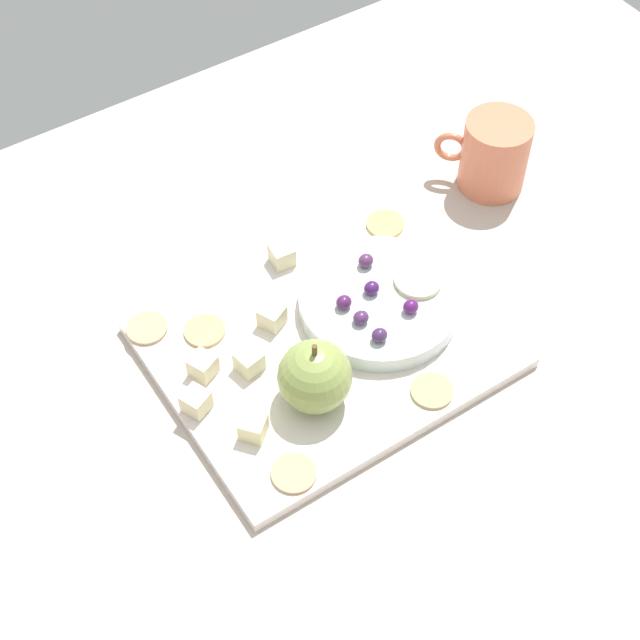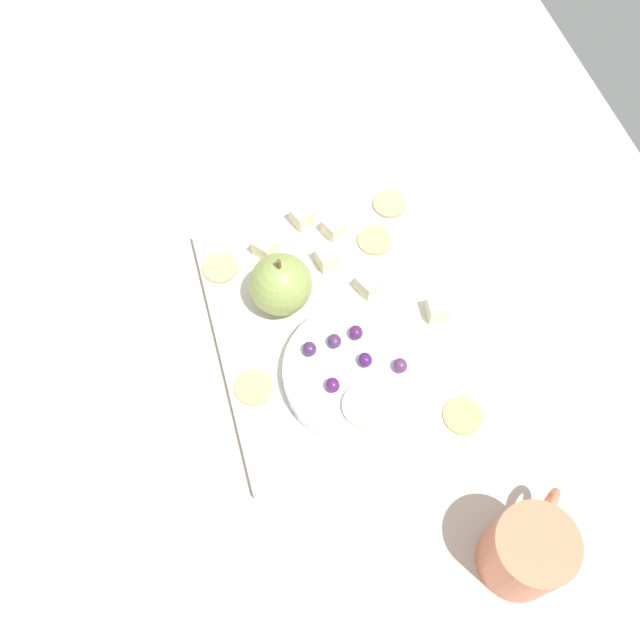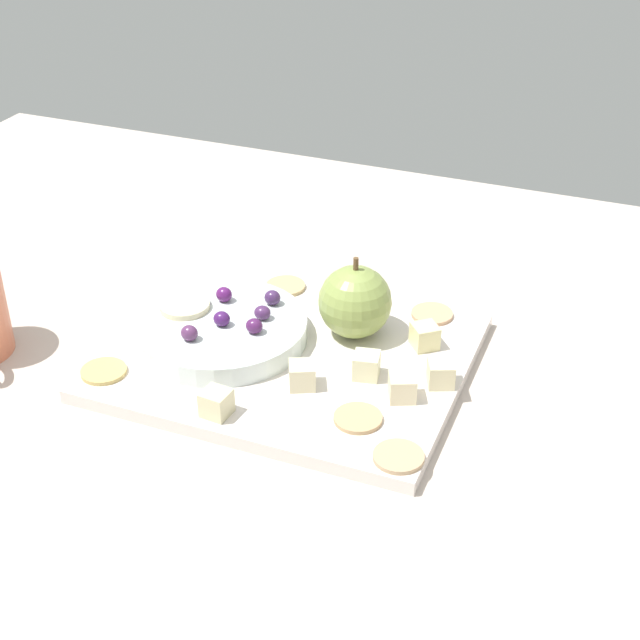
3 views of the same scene
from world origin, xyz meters
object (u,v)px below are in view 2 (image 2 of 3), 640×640
object	(u,v)px
cheese_cube_4	(265,247)
grape_0	(333,385)
cheese_cube_0	(327,258)
cracker_1	(254,387)
cheese_cube_2	(334,227)
apple_whole	(281,284)
apple_slice_0	(366,406)
serving_dish	(359,373)
cheese_cube_5	(369,284)
cracker_4	(390,204)
cracker_0	(375,240)
grape_4	(332,342)
platter	(337,327)
cup	(527,552)
cheese_cube_3	(302,217)
grape_3	(365,360)
cracker_3	(220,268)
cracker_2	(463,416)
grape_5	(356,332)
grape_2	(310,349)
grape_1	(400,365)
cheese_cube_1	(438,309)

from	to	relation	value
cheese_cube_4	grape_0	distance (cm)	20.23
cheese_cube_0	cracker_1	size ratio (longest dim) A/B	0.55
cheese_cube_2	apple_whole	bearing A→B (deg)	131.62
cheese_cube_4	apple_slice_0	size ratio (longest dim) A/B	0.47
serving_dish	apple_slice_0	distance (cm)	4.60
cheese_cube_5	cracker_4	world-z (taller)	cheese_cube_5
cheese_cube_0	cracker_0	bearing A→B (deg)	-76.80
apple_whole	grape_4	bearing A→B (deg)	-155.51
cheese_cube_4	apple_whole	bearing A→B (deg)	-178.00
platter	cheese_cube_5	distance (cm)	6.19
platter	cup	world-z (taller)	cup
cracker_0	apple_slice_0	world-z (taller)	apple_slice_0
cheese_cube_4	cheese_cube_3	bearing A→B (deg)	-60.43
platter	serving_dish	size ratio (longest dim) A/B	1.99
apple_whole	cheese_cube_0	size ratio (longest dim) A/B	3.07
apple_whole	cracker_1	bearing A→B (deg)	150.03
cheese_cube_5	cracker_0	xyz separation A→B (cm)	(6.29, -2.82, -0.96)
grape_3	grape_0	bearing A→B (deg)	114.09
cheese_cube_5	cracker_3	size ratio (longest dim) A/B	0.55
cracker_1	cup	world-z (taller)	cup
cheese_cube_5	cup	xyz separation A→B (cm)	(-32.78, -4.84, 1.96)
cracker_2	cracker_3	size ratio (longest dim) A/B	1.00
cheese_cube_2	grape_5	bearing A→B (deg)	172.46
cracker_0	cracker_2	size ratio (longest dim) A/B	1.00
apple_whole	cheese_cube_5	bearing A→B (deg)	-97.31
apple_whole	grape_2	xyz separation A→B (cm)	(-8.25, -1.07, -0.74)
platter	cheese_cube_3	world-z (taller)	cheese_cube_3
serving_dish	grape_4	xyz separation A→B (cm)	(3.59, 2.06, 1.72)
cheese_cube_4	cracker_3	world-z (taller)	cheese_cube_4
cheese_cube_3	cracker_0	bearing A→B (deg)	-123.53
apple_slice_0	cracker_3	bearing A→B (deg)	26.30
cracker_3	apple_slice_0	bearing A→B (deg)	-153.70
cup	cheese_cube_3	bearing A→B (deg)	12.41
cracker_0	grape_4	xyz separation A→B (cm)	(-13.03, 9.22, 2.56)
cracker_0	grape_5	size ratio (longest dim) A/B	2.58
cheese_cube_5	grape_5	bearing A→B (deg)	150.72
platter	grape_1	world-z (taller)	grape_1
grape_2	grape_3	world-z (taller)	same
serving_dish	cheese_cube_2	size ratio (longest dim) A/B	7.15
cheese_cube_1	apple_slice_0	world-z (taller)	apple_slice_0
cracker_4	grape_4	xyz separation A→B (cm)	(-17.78, 12.73, 2.56)
cheese_cube_0	cracker_3	distance (cm)	12.75
grape_3	cracker_0	bearing A→B (deg)	-21.77
apple_whole	cheese_cube_5	size ratio (longest dim) A/B	3.07
cheese_cube_0	cheese_cube_5	world-z (taller)	same
serving_dish	cracker_0	world-z (taller)	serving_dish
cheese_cube_0	cheese_cube_2	size ratio (longest dim) A/B	1.00
cheese_cube_0	cheese_cube_3	distance (cm)	6.74
cracker_1	cracker_3	size ratio (longest dim) A/B	1.00
serving_dish	grape_2	size ratio (longest dim) A/B	10.18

